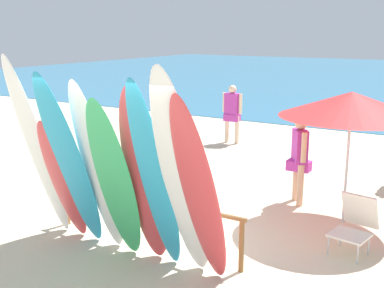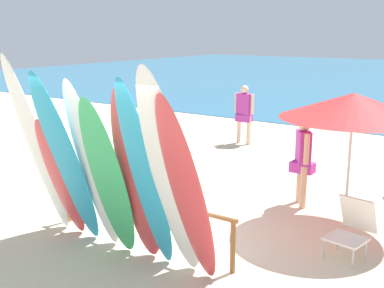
{
  "view_description": "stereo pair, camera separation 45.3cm",
  "coord_description": "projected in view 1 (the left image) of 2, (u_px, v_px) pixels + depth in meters",
  "views": [
    {
      "loc": [
        4.02,
        -5.31,
        3.07
      ],
      "look_at": [
        0.0,
        1.32,
        1.26
      ],
      "focal_mm": 45.72,
      "sensor_mm": 36.0,
      "label": 1
    },
    {
      "loc": [
        4.4,
        -5.06,
        3.07
      ],
      "look_at": [
        0.0,
        1.32,
        1.26
      ],
      "focal_mm": 45.72,
      "sensor_mm": 36.0,
      "label": 2
    }
  ],
  "objects": [
    {
      "name": "beachgoer_strolling",
      "position": [
        300.0,
        154.0,
        8.71
      ],
      "size": [
        0.41,
        0.51,
        1.58
      ],
      "rotation": [
        0.0,
        0.0,
        5.3
      ],
      "color": "tan",
      "rests_on": "ground"
    },
    {
      "name": "surfboard_rack",
      "position": [
        144.0,
        207.0,
        7.01
      ],
      "size": [
        3.21,
        0.07,
        0.75
      ],
      "color": "brown",
      "rests_on": "ground"
    },
    {
      "name": "surfboard_red_8",
      "position": [
        200.0,
        194.0,
        5.62
      ],
      "size": [
        0.59,
        1.0,
        2.45
      ],
      "primitive_type": "ellipsoid",
      "rotation": [
        0.35,
        0.0,
        -0.09
      ],
      "color": "#D13D42",
      "rests_on": "ground"
    },
    {
      "name": "surfboard_white_3",
      "position": [
        97.0,
        169.0,
        6.57
      ],
      "size": [
        0.53,
        0.84,
        2.5
      ],
      "primitive_type": "ellipsoid",
      "rotation": [
        0.29,
        0.0,
        -0.04
      ],
      "color": "white",
      "rests_on": "ground"
    },
    {
      "name": "beach_chair_red",
      "position": [
        355.0,
        222.0,
        6.87
      ],
      "size": [
        0.61,
        0.74,
        0.83
      ],
      "rotation": [
        0.0,
        0.0,
        -0.17
      ],
      "color": "#B7B7BC",
      "rests_on": "ground"
    },
    {
      "name": "surfboard_teal_2",
      "position": [
        70.0,
        163.0,
        6.67
      ],
      "size": [
        0.6,
        1.04,
        2.59
      ],
      "primitive_type": "ellipsoid",
      "rotation": [
        0.35,
        0.0,
        -0.04
      ],
      "color": "#289EC6",
      "rests_on": "ground"
    },
    {
      "name": "surfboard_green_4",
      "position": [
        115.0,
        181.0,
        6.36
      ],
      "size": [
        0.6,
        0.82,
        2.3
      ],
      "primitive_type": "ellipsoid",
      "rotation": [
        0.32,
        0.0,
        0.03
      ],
      "color": "#38B266",
      "rests_on": "ground"
    },
    {
      "name": "surfboard_white_0",
      "position": [
        38.0,
        149.0,
        7.04
      ],
      "size": [
        0.54,
        0.96,
        2.78
      ],
      "primitive_type": "ellipsoid",
      "rotation": [
        0.31,
        0.0,
        -0.08
      ],
      "color": "white",
      "rests_on": "ground"
    },
    {
      "name": "surfboard_red_5",
      "position": [
        145.0,
        178.0,
        6.23
      ],
      "size": [
        0.65,
        0.8,
        2.46
      ],
      "primitive_type": "ellipsoid",
      "rotation": [
        0.27,
        0.0,
        0.1
      ],
      "color": "#D13D42",
      "rests_on": "ground"
    },
    {
      "name": "beachgoer_photographing",
      "position": [
        232.0,
        110.0,
        13.42
      ],
      "size": [
        0.61,
        0.26,
        1.61
      ],
      "rotation": [
        0.0,
        0.0,
        6.2
      ],
      "color": "beige",
      "rests_on": "ground"
    },
    {
      "name": "surfboard_teal_6",
      "position": [
        155.0,
        179.0,
        6.0
      ],
      "size": [
        0.51,
        0.93,
        2.57
      ],
      "primitive_type": "ellipsoid",
      "rotation": [
        0.31,
        0.0,
        -0.06
      ],
      "color": "#289EC6",
      "rests_on": "ground"
    },
    {
      "name": "beach_umbrella",
      "position": [
        352.0,
        104.0,
        7.57
      ],
      "size": [
        2.24,
        2.24,
        2.15
      ],
      "color": "silver",
      "rests_on": "ground"
    },
    {
      "name": "surfboard_red_1",
      "position": [
        63.0,
        181.0,
        7.01
      ],
      "size": [
        0.51,
        0.78,
        1.91
      ],
      "primitive_type": "ellipsoid",
      "rotation": [
        0.35,
        0.0,
        0.03
      ],
      "color": "#D13D42",
      "rests_on": "ground"
    },
    {
      "name": "ground",
      "position": [
        362.0,
        112.0,
        18.81
      ],
      "size": [
        60.0,
        60.0,
        0.0
      ],
      "primitive_type": "plane",
      "color": "beige"
    },
    {
      "name": "surfboard_white_7",
      "position": [
        182.0,
        178.0,
        5.73
      ],
      "size": [
        0.58,
        1.07,
        2.75
      ],
      "primitive_type": "ellipsoid",
      "rotation": [
        0.35,
        0.0,
        0.03
      ],
      "color": "white",
      "rests_on": "ground"
    }
  ]
}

